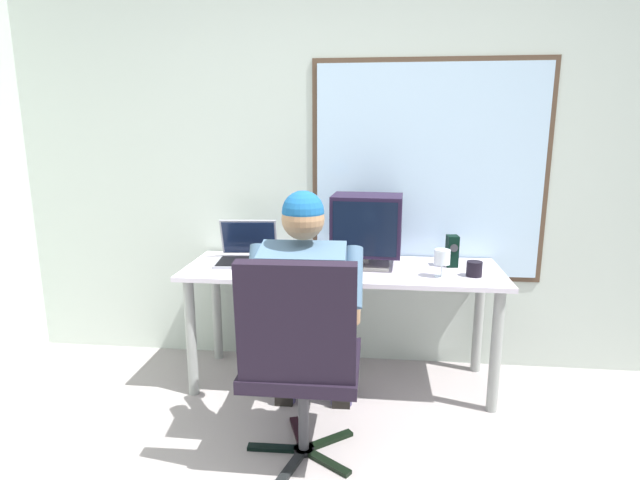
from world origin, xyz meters
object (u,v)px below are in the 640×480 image
Objects in this scene: wine_glass at (442,259)px; coffee_mug at (474,269)px; person_seated at (307,310)px; cd_case at (294,270)px; desk_speaker at (452,251)px; crt_monitor at (367,226)px; office_chair at (300,350)px; laptop at (247,251)px; desk at (342,284)px.

coffee_mug is (0.18, 0.04, -0.06)m from wine_glass.
person_seated is 0.48m from cd_case.
cd_case is (-0.90, -0.19, -0.09)m from desk_speaker.
crt_monitor is 2.47× the size of cd_case.
office_chair is 0.80× the size of person_seated.
office_chair reaches higher than laptop.
laptop is 0.37m from cd_case.
desk is at bearing 166.01° from wine_glass.
person_seated is at bearing -148.45° from wine_glass.
crt_monitor is at bearing 155.57° from wine_glass.
desk_speaker is (0.77, 0.65, 0.16)m from person_seated.
office_chair is (-0.13, -0.82, -0.05)m from desk.
office_chair is at bearing -139.88° from coffee_mug.
crt_monitor is (0.14, 0.05, 0.34)m from desk.
office_chair reaches higher than cd_case.
office_chair is at bearing -129.72° from desk_speaker.
desk is at bearing 172.22° from coffee_mug.
wine_glass is at bearing -2.80° from cd_case.
desk_speaker is 0.93m from cd_case.
cd_case is (-0.14, 0.46, 0.07)m from person_seated.
desk is 0.62m from laptop.
office_chair is 1.22m from desk_speaker.
office_chair is at bearing -78.84° from cd_case.
coffee_mug is (0.86, 0.46, 0.10)m from person_seated.
crt_monitor reaches higher than coffee_mug.
wine_glass is (0.55, -0.14, 0.21)m from desk.
person_seated reaches higher than desk_speaker.
person_seated is at bearing -152.13° from coffee_mug.
cd_case is at bearing -167.96° from desk_speaker.
crt_monitor is (0.26, 0.87, 0.39)m from office_chair.
person_seated is (-0.01, 0.27, 0.09)m from office_chair.
cd_case is at bearing 106.60° from person_seated.
laptop is at bearing 168.74° from wine_glass.
wine_glass is at bearing -24.43° from crt_monitor.
crt_monitor is at bearing -3.09° from laptop.
laptop is (-0.46, 0.91, 0.21)m from office_chair.
laptop reaches higher than desk.
desk_speaker reaches higher than cd_case.
coffee_mug is (0.09, -0.20, -0.05)m from desk_speaker.
coffee_mug is at bearing 27.87° from person_seated.
laptop is at bearing 116.84° from office_chair.
desk is 0.37m from crt_monitor.
desk_speaker is (1.22, 0.01, 0.03)m from laptop.
laptop is at bearing 176.91° from crt_monitor.
laptop is 4.45× the size of coffee_mug.
coffee_mug is at bearing -64.36° from desk_speaker.
crt_monitor reaches higher than cd_case.
wine_glass is at bearing 45.36° from office_chair.
person_seated is 6.83× the size of desk_speaker.
laptop is at bearing 125.18° from person_seated.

